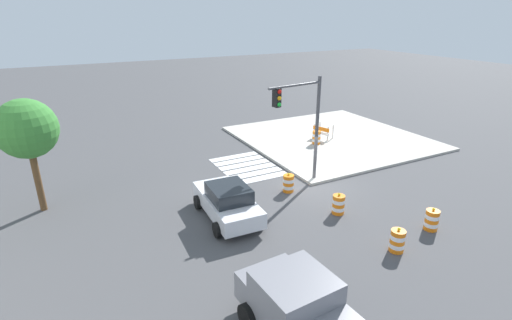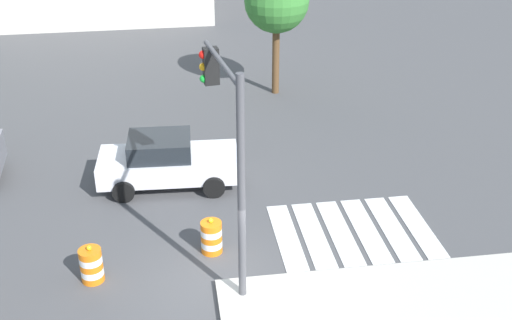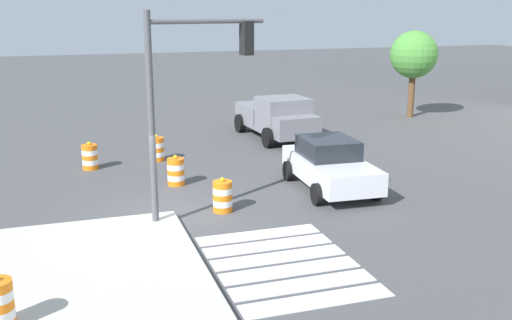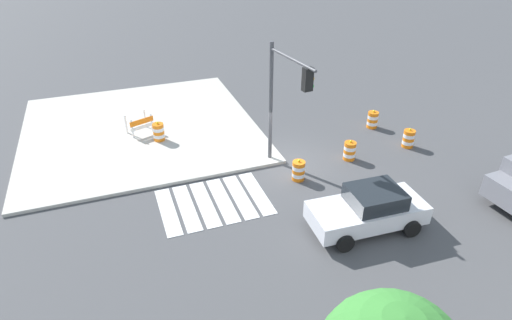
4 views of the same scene
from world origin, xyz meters
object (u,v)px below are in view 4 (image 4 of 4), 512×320
Objects in this scene: sports_car at (369,209)px; traffic_light_pole at (285,90)px; traffic_barrel_median_far at (408,139)px; traffic_barrel_on_sidewalk at (159,132)px; traffic_barrel_crosswalk_end at (350,151)px; construction_barricade at (141,124)px; traffic_barrel_median_near at (373,120)px; traffic_barrel_near_corner at (299,171)px.

traffic_light_pole is at bearing -73.05° from sports_car.
traffic_barrel_on_sidewalk reaches higher than traffic_barrel_median_far.
traffic_barrel_median_far is (-3.40, -0.09, 0.00)m from traffic_barrel_crosswalk_end.
sports_car is at bearing 123.95° from construction_barricade.
traffic_barrel_crosswalk_end and traffic_barrel_median_near have the same top height.
traffic_light_pole is (6.34, 2.47, 3.46)m from traffic_barrel_median_near.
sports_car is 4.29× the size of traffic_barrel_near_corner.
traffic_light_pole reaches higher than traffic_barrel_median_near.
sports_car reaches higher than traffic_barrel_near_corner.
construction_barricade is at bearing -54.00° from traffic_barrel_on_sidewalk.
traffic_light_pole reaches higher than traffic_barrel_near_corner.
traffic_barrel_median_far is at bearing 155.25° from construction_barricade.
traffic_barrel_crosswalk_end is at bearing 149.95° from traffic_barrel_on_sidewalk.
traffic_barrel_crosswalk_end is 0.71× the size of construction_barricade.
traffic_barrel_near_corner is 0.19× the size of traffic_light_pole.
traffic_light_pole is at bearing -1.84° from traffic_barrel_crosswalk_end.
traffic_barrel_on_sidewalk is 1.29m from construction_barricade.
traffic_barrel_near_corner is 3.59m from traffic_light_pole.
sports_car is 4.29× the size of traffic_barrel_crosswalk_end.
traffic_barrel_median_near is at bearing 164.88° from construction_barricade.
traffic_barrel_median_far is (-5.36, -4.71, -0.36)m from sports_car.
traffic_barrel_crosswalk_end is at bearing 41.27° from traffic_barrel_median_near.
traffic_light_pole reaches higher than traffic_barrel_on_sidewalk.
traffic_barrel_crosswalk_end and traffic_barrel_median_far have the same top height.
traffic_barrel_on_sidewalk reaches higher than construction_barricade.
sports_car reaches higher than construction_barricade.
traffic_barrel_near_corner is (1.05, -3.84, -0.36)m from sports_car.
traffic_barrel_crosswalk_end is at bearing 178.16° from traffic_light_pole.
sports_car is 11.28m from traffic_barrel_on_sidewalk.
construction_barricade is at bearing -32.84° from traffic_barrel_crosswalk_end.
traffic_barrel_on_sidewalk is (8.22, -4.76, 0.15)m from traffic_barrel_crosswalk_end.
traffic_barrel_near_corner is 6.83m from traffic_barrel_median_near.
traffic_barrel_crosswalk_end is at bearing -165.51° from traffic_barrel_near_corner.
traffic_barrel_near_corner and traffic_barrel_median_far have the same top height.
sports_car reaches higher than traffic_barrel_median_near.
traffic_barrel_near_corner is 8.88m from construction_barricade.
traffic_barrel_median_near is at bearing -124.25° from sports_car.
traffic_barrel_on_sidewalk reaches higher than traffic_barrel_median_near.
traffic_light_pole is (1.44, -4.73, 3.10)m from sports_car.
traffic_barrel_median_near is at bearing -79.43° from traffic_barrel_median_far.
traffic_light_pole reaches higher than construction_barricade.
traffic_barrel_median_near is 0.71× the size of construction_barricade.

